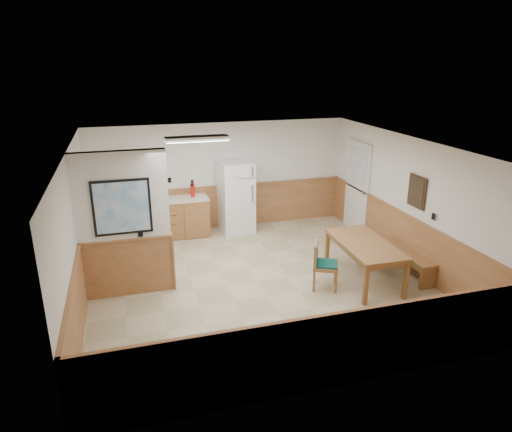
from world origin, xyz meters
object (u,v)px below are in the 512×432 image
object	(u,v)px
dining_table	(365,247)
dining_bench	(406,256)
dining_chair	(321,262)
soap_bottle	(122,197)
fire_extinguisher	(193,189)
refrigerator	(236,197)

from	to	relation	value
dining_table	dining_bench	distance (m)	1.00
dining_bench	dining_chair	distance (m)	1.81
soap_bottle	fire_extinguisher	bearing A→B (deg)	0.48
soap_bottle	dining_bench	bearing A→B (deg)	-31.65
refrigerator	dining_bench	bearing A→B (deg)	-54.24
refrigerator	soap_bottle	xyz separation A→B (m)	(-2.52, 0.05, 0.19)
soap_bottle	refrigerator	bearing A→B (deg)	-1.20
dining_table	fire_extinguisher	world-z (taller)	fire_extinguisher
refrigerator	dining_bench	xyz separation A→B (m)	(2.54, -3.07, -0.49)
dining_bench	soap_bottle	size ratio (longest dim) A/B	6.24
refrigerator	dining_chair	xyz separation A→B (m)	(0.74, -3.16, -0.33)
dining_table	soap_bottle	size ratio (longest dim) A/B	7.36
refrigerator	dining_bench	size ratio (longest dim) A/B	1.12
dining_bench	fire_extinguisher	world-z (taller)	fire_extinguisher
dining_bench	dining_chair	size ratio (longest dim) A/B	1.74
refrigerator	dining_table	world-z (taller)	refrigerator
fire_extinguisher	soap_bottle	world-z (taller)	fire_extinguisher
dining_bench	fire_extinguisher	xyz separation A→B (m)	(-3.53, 3.13, 0.73)
fire_extinguisher	refrigerator	bearing A→B (deg)	-19.76
dining_table	soap_bottle	xyz separation A→B (m)	(-4.11, 3.19, 0.36)
dining_chair	dining_bench	bearing A→B (deg)	27.39
dining_table	dining_chair	xyz separation A→B (m)	(-0.86, -0.02, -0.16)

